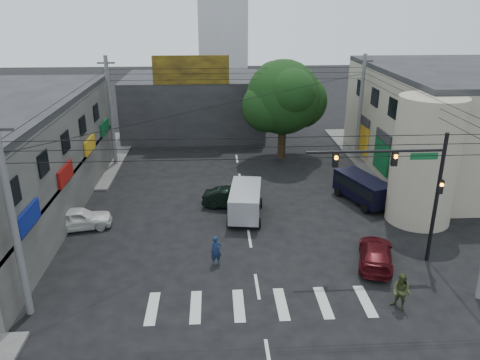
{
  "coord_description": "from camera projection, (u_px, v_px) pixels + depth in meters",
  "views": [
    {
      "loc": [
        -1.98,
        -22.68,
        13.32
      ],
      "look_at": [
        -0.46,
        4.0,
        2.99
      ],
      "focal_mm": 35.0,
      "sensor_mm": 36.0,
      "label": 1
    }
  ],
  "objects": [
    {
      "name": "building_right",
      "position": [
        462.0,
        123.0,
        37.64
      ],
      "size": [
        14.0,
        18.0,
        8.0
      ],
      "primitive_type": "cube",
      "color": "#A0937F",
      "rests_on": "ground"
    },
    {
      "name": "utility_pole_far_right",
      "position": [
        360.0,
        109.0,
        39.82
      ],
      "size": [
        0.32,
        0.32,
        9.2
      ],
      "primitive_type": "cylinder",
      "color": "#59595B",
      "rests_on": "ground"
    },
    {
      "name": "street_tree",
      "position": [
        283.0,
        97.0,
        40.09
      ],
      "size": [
        6.4,
        6.4,
        8.7
      ],
      "color": "black",
      "rests_on": "ground"
    },
    {
      "name": "utility_pole_far_left",
      "position": [
        111.0,
        112.0,
        38.71
      ],
      "size": [
        0.32,
        0.32,
        9.2
      ],
      "primitive_type": "cylinder",
      "color": "#59595B",
      "rests_on": "ground"
    },
    {
      "name": "ground",
      "position": [
        252.0,
        256.0,
        26.03
      ],
      "size": [
        160.0,
        160.0,
        0.0
      ],
      "primitive_type": "plane",
      "color": "black",
      "rests_on": "ground"
    },
    {
      "name": "dark_sedan",
      "position": [
        232.0,
        198.0,
        31.9
      ],
      "size": [
        2.95,
        4.51,
        1.31
      ],
      "primitive_type": "imported",
      "rotation": [
        0.0,
        0.0,
        1.37
      ],
      "color": "black",
      "rests_on": "ground"
    },
    {
      "name": "utility_pole_near_left",
      "position": [
        13.0,
        222.0,
        19.62
      ],
      "size": [
        0.32,
        0.32,
        9.2
      ],
      "primitive_type": "cylinder",
      "color": "#59595B",
      "rests_on": "ground"
    },
    {
      "name": "silver_minivan",
      "position": [
        245.0,
        203.0,
        30.42
      ],
      "size": [
        5.02,
        3.04,
        1.95
      ],
      "primitive_type": null,
      "rotation": [
        0.0,
        0.0,
        1.44
      ],
      "color": "#AAACB2",
      "rests_on": "ground"
    },
    {
      "name": "navy_van",
      "position": [
        362.0,
        190.0,
        32.55
      ],
      "size": [
        5.78,
        4.7,
        1.86
      ],
      "primitive_type": null,
      "rotation": [
        0.0,
        0.0,
        1.91
      ],
      "color": "black",
      "rests_on": "ground"
    },
    {
      "name": "corner_column",
      "position": [
        425.0,
        161.0,
        28.89
      ],
      "size": [
        4.0,
        4.0,
        8.0
      ],
      "primitive_type": "cylinder",
      "color": "#A0937F",
      "rests_on": "ground"
    },
    {
      "name": "building_far",
      "position": [
        194.0,
        105.0,
        48.94
      ],
      "size": [
        14.0,
        10.0,
        6.0
      ],
      "primitive_type": "cube",
      "color": "#232326",
      "rests_on": "ground"
    },
    {
      "name": "white_compact",
      "position": [
        78.0,
        219.0,
        28.85
      ],
      "size": [
        3.32,
        4.73,
        1.38
      ],
      "primitive_type": "imported",
      "rotation": [
        0.0,
        0.0,
        1.79
      ],
      "color": "silver",
      "rests_on": "ground"
    },
    {
      "name": "billboard",
      "position": [
        191.0,
        70.0,
        42.83
      ],
      "size": [
        7.0,
        0.3,
        2.6
      ],
      "primitive_type": "cube",
      "color": "olive",
      "rests_on": "building_far"
    },
    {
      "name": "traffic_gantry",
      "position": [
        408.0,
        178.0,
        23.76
      ],
      "size": [
        7.1,
        0.35,
        7.2
      ],
      "color": "black",
      "rests_on": "ground"
    },
    {
      "name": "sidewalk_far_right",
      "position": [
        428.0,
        151.0,
        43.71
      ],
      "size": [
        16.0,
        16.0,
        0.15
      ],
      "primitive_type": "cube",
      "color": "#514F4C",
      "rests_on": "ground"
    },
    {
      "name": "pedestrian_olive",
      "position": [
        401.0,
        292.0,
        21.24
      ],
      "size": [
        1.56,
        1.56,
        1.81
      ],
      "primitive_type": "imported",
      "rotation": [
        0.0,
        0.0,
        -0.87
      ],
      "color": "#36421E",
      "rests_on": "ground"
    },
    {
      "name": "maroon_sedan",
      "position": [
        376.0,
        253.0,
        25.04
      ],
      "size": [
        4.17,
        5.24,
        1.23
      ],
      "primitive_type": "imported",
      "rotation": [
        0.0,
        0.0,
        2.83
      ],
      "color": "#42090E",
      "rests_on": "ground"
    },
    {
      "name": "traffic_officer",
      "position": [
        216.0,
        251.0,
        24.88
      ],
      "size": [
        0.81,
        0.71,
        1.66
      ],
      "primitive_type": "imported",
      "rotation": [
        0.0,
        0.0,
        0.27
      ],
      "color": "#142346",
      "rests_on": "ground"
    },
    {
      "name": "sidewalk_far_left",
      "position": [
        36.0,
        158.0,
        41.81
      ],
      "size": [
        16.0,
        16.0,
        0.15
      ],
      "primitive_type": "cube",
      "color": "#514F4C",
      "rests_on": "ground"
    }
  ]
}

